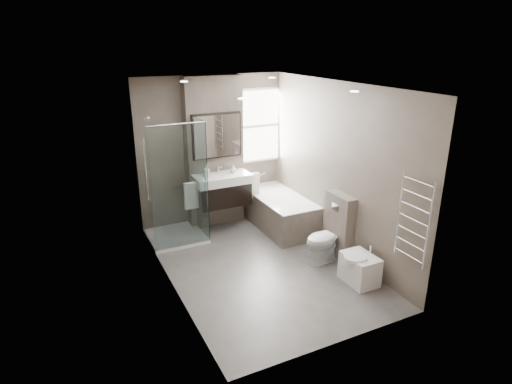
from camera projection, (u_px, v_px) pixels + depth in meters
room at (260, 182)px, 5.87m from camera, size 2.70×3.90×2.70m
vanity_pier at (214, 153)px, 7.37m from camera, size 1.00×0.25×2.60m
vanity at (223, 189)px, 7.27m from camera, size 0.95×0.47×0.66m
mirror_cabinet at (217, 136)px, 7.12m from camera, size 0.86×0.08×0.76m
towel_left at (191, 196)px, 7.02m from camera, size 0.24×0.06×0.44m
towel_right at (253, 186)px, 7.49m from camera, size 0.24×0.06×0.44m
shower_enclosure at (182, 212)px, 6.98m from camera, size 0.90×0.90×2.00m
bathtub at (279, 210)px, 7.52m from camera, size 0.75×1.60×0.57m
window at (258, 126)px, 7.70m from camera, size 0.98×0.06×1.33m
toilet at (327, 239)px, 6.35m from camera, size 0.75×0.50×0.71m
cistern_box at (339, 226)px, 6.43m from camera, size 0.19×0.55×1.00m
bidet at (359, 268)px, 5.81m from camera, size 0.43×0.50×0.52m
towel_radiator at (414, 220)px, 5.10m from camera, size 0.03×0.49×1.10m
soap_bottle_a at (207, 171)px, 7.07m from camera, size 0.08×0.09×0.19m
soap_bottle_b at (233, 169)px, 7.27m from camera, size 0.11×0.11×0.14m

